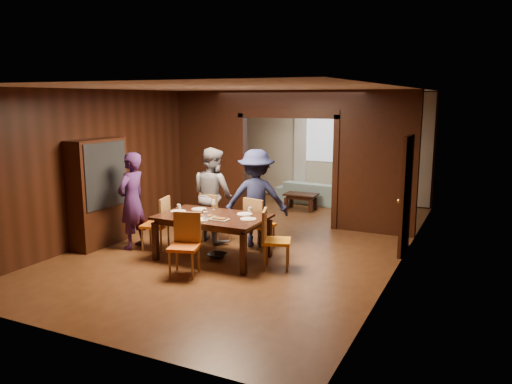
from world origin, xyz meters
The scene contains 32 objects.
floor centered at (0.00, 0.00, 0.00)m, with size 9.00×9.00×0.00m, color #4C2915.
ceiling centered at (0.00, 0.00, 2.90)m, with size 5.50×9.00×0.02m, color silver.
room_walls centered at (0.00, 1.89, 1.51)m, with size 5.52×9.01×2.90m.
person_purple centered at (-1.85, -1.38, 0.89)m, with size 0.65×0.43×1.78m, color #371A4E.
person_grey centered at (-0.76, -0.34, 0.91)m, with size 0.88×0.69×1.82m, color slate.
person_navy centered at (0.14, -0.29, 0.91)m, with size 1.17×0.67×1.82m, color #1C2147.
sofa centered at (-0.12, 3.85, 0.29)m, with size 1.96×0.77×0.57m, color #94BFC2.
serving_bowl centered at (-0.15, -1.25, 0.80)m, with size 0.32×0.32×0.08m, color black.
dining_table centered at (-0.21, -1.29, 0.38)m, with size 1.84×1.15×0.76m, color black.
coffee_table centered at (-0.19, 2.99, 0.20)m, with size 0.80×0.50×0.40m, color black.
chair_left centered at (-1.44, -1.27, 0.48)m, with size 0.44×0.44×0.97m, color #CE5C13, non-canonical shape.
chair_right centered at (0.98, -1.27, 0.48)m, with size 0.44×0.44×0.97m, color orange, non-canonical shape.
chair_far_l centered at (-0.66, -0.40, 0.48)m, with size 0.44×0.44×0.97m, color orange, non-canonical shape.
chair_far_r centered at (0.29, -0.44, 0.48)m, with size 0.44×0.44×0.97m, color orange, non-canonical shape.
chair_near centered at (-0.19, -2.20, 0.48)m, with size 0.44×0.44×0.97m, color #D25613, non-canonical shape.
hutch centered at (-2.53, -1.50, 1.00)m, with size 0.40×1.20×2.00m, color black.
door_right centered at (2.70, 0.50, 1.05)m, with size 0.06×0.90×2.10m, color black.
window_far centered at (0.00, 4.44, 1.70)m, with size 1.20×0.03×1.30m, color silver.
curtain_left centered at (-0.75, 4.40, 1.25)m, with size 0.35×0.06×2.40m, color white.
curtain_right centered at (0.75, 4.40, 1.25)m, with size 0.35×0.06×2.40m, color white.
plate_left centered at (-0.91, -1.29, 0.77)m, with size 0.27×0.27×0.01m, color white.
plate_far_l centered at (-0.68, -0.98, 0.77)m, with size 0.27×0.27×0.01m, color silver.
plate_far_r centered at (0.24, -0.97, 0.77)m, with size 0.27×0.27×0.01m, color white.
plate_right centered at (0.46, -1.26, 0.77)m, with size 0.27×0.27×0.01m, color white.
plate_near centered at (-0.24, -1.65, 0.77)m, with size 0.27×0.27×0.01m, color white.
platter_a centered at (-0.26, -1.43, 0.78)m, with size 0.30×0.20×0.04m, color slate.
platter_b centered at (0.05, -1.51, 0.78)m, with size 0.30×0.20×0.04m, color gray.
wineglass_left centered at (-0.77, -1.47, 0.85)m, with size 0.08×0.08×0.18m, color silver, non-canonical shape.
wineglass_far centered at (-0.43, -0.87, 0.85)m, with size 0.08×0.08×0.18m, color silver, non-canonical shape.
wineglass_right centered at (0.43, -1.14, 0.85)m, with size 0.08×0.08×0.18m, color white, non-canonical shape.
tumbler centered at (-0.16, -1.61, 0.83)m, with size 0.07×0.07×0.14m, color white.
condiment_jar centered at (-0.34, -1.35, 0.82)m, with size 0.08×0.08×0.11m, color #4E2512, non-canonical shape.
Camera 1 is at (4.02, -8.44, 2.73)m, focal length 35.00 mm.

